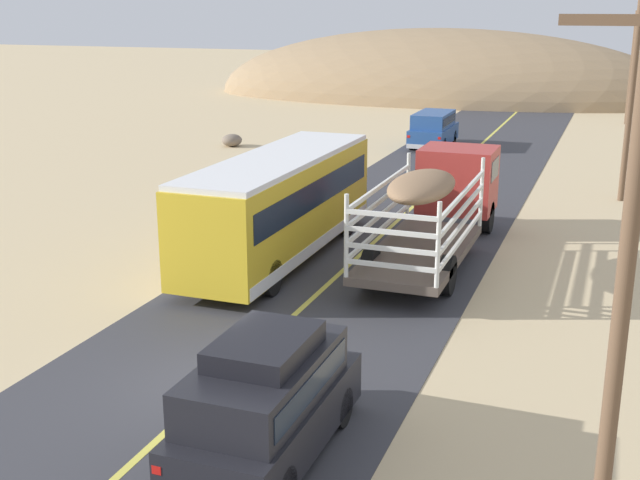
{
  "coord_description": "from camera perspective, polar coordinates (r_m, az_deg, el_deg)",
  "views": [
    {
      "loc": [
        7.36,
        -13.59,
        7.62
      ],
      "look_at": [
        0.0,
        6.21,
        1.5
      ],
      "focal_mm": 45.71,
      "sensor_mm": 36.0,
      "label": 1
    }
  ],
  "objects": [
    {
      "name": "road_centre_line",
      "position": [
        17.22,
        -7.33,
        -10.17
      ],
      "size": [
        0.16,
        117.6,
        0.0
      ],
      "primitive_type": "cube",
      "color": "#D8CC4C",
      "rests_on": "road_surface"
    },
    {
      "name": "road_surface",
      "position": [
        17.23,
        -7.33,
        -10.21
      ],
      "size": [
        8.0,
        120.0,
        0.02
      ],
      "primitive_type": "cube",
      "color": "#38383D",
      "rests_on": "ground"
    },
    {
      "name": "power_pole_mid",
      "position": [
        34.41,
        21.05,
        10.26
      ],
      "size": [
        2.2,
        0.24,
        8.83
      ],
      "color": "brown",
      "rests_on": "ground"
    },
    {
      "name": "bus",
      "position": [
        25.02,
        -2.83,
        2.56
      ],
      "size": [
        2.54,
        10.0,
        3.21
      ],
      "color": "gold",
      "rests_on": "road_surface"
    },
    {
      "name": "distant_hill",
      "position": [
        71.38,
        8.4,
        9.86
      ],
      "size": [
        40.25,
        17.38,
        11.5
      ],
      "primitive_type": "ellipsoid",
      "color": "#997C5A",
      "rests_on": "ground"
    },
    {
      "name": "power_pole_far",
      "position": [
        57.77,
        21.01,
        11.44
      ],
      "size": [
        2.2,
        0.24,
        7.26
      ],
      "color": "brown",
      "rests_on": "ground"
    },
    {
      "name": "boulder_mid_field",
      "position": [
        46.01,
        -6.19,
        6.96
      ],
      "size": [
        1.1,
        1.24,
        0.68
      ],
      "primitive_type": "ellipsoid",
      "color": "#756656",
      "rests_on": "ground"
    },
    {
      "name": "livestock_truck",
      "position": [
        26.5,
        8.72,
        3.26
      ],
      "size": [
        2.53,
        9.7,
        3.02
      ],
      "color": "#B2332D",
      "rests_on": "road_surface"
    },
    {
      "name": "ground_plane",
      "position": [
        17.23,
        -7.33,
        -10.24
      ],
      "size": [
        240.0,
        240.0,
        0.0
      ],
      "primitive_type": "plane",
      "color": "#CCB284"
    },
    {
      "name": "suv_near",
      "position": [
        14.19,
        -3.77,
        -11.02
      ],
      "size": [
        1.9,
        4.62,
        2.29
      ],
      "color": "black",
      "rests_on": "road_surface"
    },
    {
      "name": "power_pole_near",
      "position": [
        11.41,
        20.65,
        -1.78
      ],
      "size": [
        2.2,
        0.24,
        8.04
      ],
      "color": "brown",
      "rests_on": "ground"
    },
    {
      "name": "car_far",
      "position": [
        45.73,
        7.94,
        7.79
      ],
      "size": [
        1.9,
        4.62,
        1.93
      ],
      "color": "#264C8C",
      "rests_on": "road_surface"
    }
  ]
}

